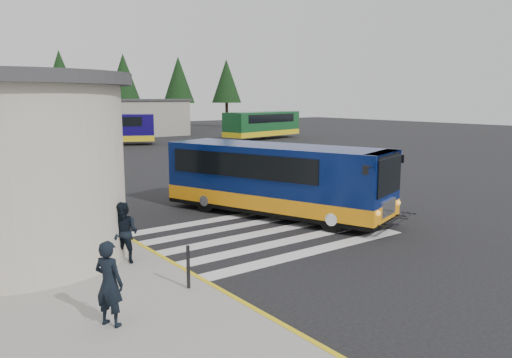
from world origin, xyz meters
TOP-DOWN VIEW (x-y plane):
  - ground at (0.00, 0.00)m, footprint 140.00×140.00m
  - curb_strip at (-4.05, 4.00)m, footprint 0.12×34.00m
  - crosswalk at (-0.50, -0.80)m, footprint 8.00×5.35m
  - depot_building at (6.00, 42.00)m, footprint 26.40×8.40m
  - tree_line at (6.29, 50.00)m, footprint 58.40×4.40m
  - transit_bus at (1.81, 0.89)m, footprint 5.52×9.48m
  - pedestrian_a at (-6.62, -4.62)m, footprint 0.64×0.71m
  - pedestrian_b at (-5.02, -1.39)m, footprint 0.95×0.97m
  - bollard at (-4.57, -3.87)m, footprint 0.08×0.08m
  - far_bus_a at (6.46, 32.18)m, footprint 9.70×6.40m
  - far_bus_b at (22.64, 28.94)m, footprint 9.91×4.67m

SIDE VIEW (x-z plane):
  - ground at x=0.00m, z-range 0.00..0.00m
  - crosswalk at x=-0.50m, z-range 0.00..0.01m
  - curb_strip at x=-4.05m, z-range 0.00..0.16m
  - bollard at x=-4.57m, z-range 0.15..1.13m
  - pedestrian_b at x=-5.02m, z-range 0.15..1.73m
  - pedestrian_a at x=-6.62m, z-range 0.15..1.78m
  - transit_bus at x=1.81m, z-range -0.06..2.55m
  - far_bus_a at x=6.46m, z-range 0.37..2.81m
  - far_bus_b at x=22.64m, z-range 0.37..2.84m
  - depot_building at x=6.00m, z-range 0.01..4.21m
  - tree_line at x=6.29m, z-range 1.77..11.77m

